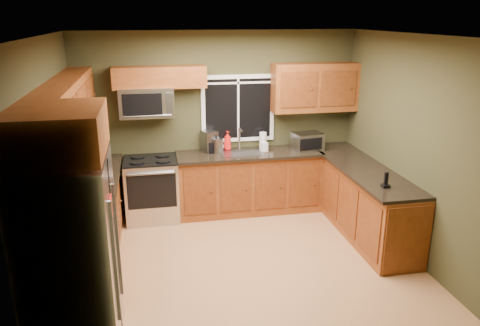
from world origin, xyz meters
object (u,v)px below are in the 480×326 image
object	(u,v)px
refrigerator	(72,260)
kettle	(218,145)
soap_bottle_a	(228,141)
toaster_oven	(307,142)
soap_bottle_c	(220,145)
microwave	(147,102)
paper_towel_roll	(263,141)
coffee_maker	(209,142)
soap_bottle_b	(264,145)
cordless_phone	(386,183)
range	(152,189)

from	to	relation	value
refrigerator	kettle	size ratio (longest dim) A/B	6.60
soap_bottle_a	kettle	bearing A→B (deg)	-136.56
toaster_oven	soap_bottle_c	size ratio (longest dim) A/B	2.88
microwave	paper_towel_roll	size ratio (longest dim) A/B	2.68
coffee_maker	paper_towel_roll	world-z (taller)	coffee_maker
toaster_oven	soap_bottle_b	xyz separation A→B (m)	(-0.66, 0.06, -0.03)
kettle	cordless_phone	xyz separation A→B (m)	(1.75, -1.81, -0.07)
paper_towel_roll	soap_bottle_c	size ratio (longest dim) A/B	1.72
coffee_maker	soap_bottle_c	bearing A→B (deg)	20.57
refrigerator	microwave	size ratio (longest dim) A/B	2.37
coffee_maker	cordless_phone	xyz separation A→B (m)	(1.86, -1.91, -0.09)
paper_towel_roll	soap_bottle_b	size ratio (longest dim) A/B	1.36
refrigerator	coffee_maker	size ratio (longest dim) A/B	5.66
soap_bottle_a	soap_bottle_b	distance (m)	0.56
soap_bottle_b	toaster_oven	bearing A→B (deg)	-5.00
refrigerator	toaster_oven	size ratio (longest dim) A/B	3.79
refrigerator	microwave	bearing A→B (deg)	76.66
soap_bottle_a	soap_bottle_c	world-z (taller)	soap_bottle_a
toaster_oven	paper_towel_roll	bearing A→B (deg)	162.45
kettle	paper_towel_roll	bearing A→B (deg)	8.89
soap_bottle_b	microwave	bearing A→B (deg)	176.43
refrigerator	coffee_maker	xyz separation A→B (m)	(1.57, 2.94, 0.19)
microwave	cordless_phone	distance (m)	3.41
toaster_oven	soap_bottle_a	bearing A→B (deg)	167.93
coffee_maker	soap_bottle_c	world-z (taller)	coffee_maker
coffee_maker	soap_bottle_c	xyz separation A→B (m)	(0.16, 0.06, -0.07)
microwave	soap_bottle_c	bearing A→B (deg)	5.13
coffee_maker	paper_towel_roll	bearing A→B (deg)	0.53
microwave	soap_bottle_b	distance (m)	1.83
kettle	soap_bottle_c	size ratio (longest dim) A/B	1.65
coffee_maker	cordless_phone	world-z (taller)	coffee_maker
soap_bottle_a	soap_bottle_b	size ratio (longest dim) A/B	1.38
soap_bottle_a	cordless_phone	xyz separation A→B (m)	(1.58, -1.97, -0.09)
toaster_oven	coffee_maker	world-z (taller)	coffee_maker
range	coffee_maker	world-z (taller)	coffee_maker
refrigerator	range	bearing A→B (deg)	76.03
soap_bottle_c	cordless_phone	size ratio (longest dim) A/B	0.86
toaster_oven	paper_towel_roll	size ratio (longest dim) A/B	1.68
soap_bottle_c	toaster_oven	bearing A→B (deg)	-11.18
range	soap_bottle_c	world-z (taller)	soap_bottle_c
coffee_maker	soap_bottle_c	distance (m)	0.19
soap_bottle_c	paper_towel_roll	bearing A→B (deg)	-4.69
range	refrigerator	bearing A→B (deg)	-103.97
refrigerator	soap_bottle_b	size ratio (longest dim) A/B	8.67
soap_bottle_a	soap_bottle_b	world-z (taller)	soap_bottle_a
coffee_maker	soap_bottle_a	world-z (taller)	coffee_maker
refrigerator	range	size ratio (longest dim) A/B	1.92
kettle	soap_bottle_c	distance (m)	0.18
toaster_oven	refrigerator	bearing A→B (deg)	-137.99
kettle	soap_bottle_a	distance (m)	0.23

